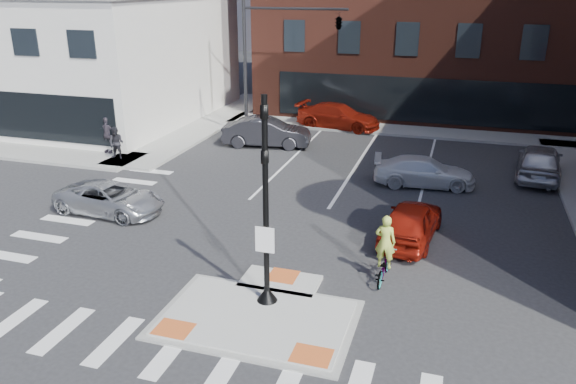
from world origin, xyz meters
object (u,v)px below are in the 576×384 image
(silver_suv, at_px, (110,198))
(red_sedan, at_px, (411,221))
(white_pickup, at_px, (424,172))
(bg_car_red, at_px, (338,116))
(cyclist, at_px, (384,259))
(pedestrian_a, at_px, (116,143))
(pedestrian_b, at_px, (108,135))
(bg_car_dark, at_px, (267,132))
(bg_car_silver, at_px, (539,161))

(silver_suv, relative_size, red_sedan, 1.04)
(red_sedan, distance_m, white_pickup, 6.13)
(silver_suv, xyz_separation_m, bg_car_red, (5.69, 16.50, 0.15))
(white_pickup, xyz_separation_m, cyclist, (-0.47, -9.33, 0.08))
(bg_car_red, distance_m, pedestrian_a, 13.99)
(silver_suv, bearing_deg, cyclist, -97.19)
(white_pickup, distance_m, pedestrian_b, 16.58)
(white_pickup, relative_size, cyclist, 2.07)
(red_sedan, bearing_deg, silver_suv, 11.27)
(red_sedan, height_order, white_pickup, red_sedan)
(bg_car_red, relative_size, cyclist, 2.44)
(bg_car_dark, relative_size, bg_car_silver, 1.02)
(white_pickup, distance_m, bg_car_red, 11.18)
(pedestrian_b, bearing_deg, bg_car_silver, 10.83)
(cyclist, bearing_deg, pedestrian_b, -26.81)
(white_pickup, bearing_deg, silver_suv, 113.92)
(white_pickup, relative_size, pedestrian_b, 2.33)
(white_pickup, height_order, pedestrian_b, pedestrian_b)
(red_sedan, xyz_separation_m, bg_car_dark, (-9.08, 10.19, 0.08))
(silver_suv, xyz_separation_m, cyclist, (11.31, -2.20, 0.11))
(red_sedan, xyz_separation_m, pedestrian_a, (-15.50, 5.12, 0.25))
(silver_suv, relative_size, bg_car_dark, 0.91)
(red_sedan, distance_m, bg_car_silver, 10.19)
(silver_suv, distance_m, red_sedan, 11.85)
(white_pickup, relative_size, pedestrian_a, 2.71)
(red_sedan, distance_m, bg_car_dark, 13.65)
(red_sedan, distance_m, bg_car_red, 16.67)
(silver_suv, relative_size, cyclist, 2.05)
(red_sedan, relative_size, bg_car_dark, 0.87)
(red_sedan, bearing_deg, bg_car_dark, -41.86)
(silver_suv, bearing_deg, red_sedan, -81.34)
(bg_car_red, height_order, cyclist, cyclist)
(red_sedan, height_order, pedestrian_b, pedestrian_b)
(cyclist, distance_m, pedestrian_a, 17.15)
(bg_car_red, bearing_deg, bg_car_silver, -112.49)
(bg_car_silver, bearing_deg, silver_suv, 36.35)
(silver_suv, height_order, cyclist, cyclist)
(cyclist, relative_size, pedestrian_b, 1.12)
(white_pickup, bearing_deg, red_sedan, 172.98)
(cyclist, xyz_separation_m, pedestrian_a, (-15.00, 8.32, 0.25))
(silver_suv, height_order, red_sedan, red_sedan)
(bg_car_silver, bearing_deg, cyclist, 71.26)
(bg_car_dark, bearing_deg, white_pickup, -123.34)
(bg_car_dark, distance_m, bg_car_red, 6.08)
(white_pickup, bearing_deg, bg_car_red, 25.77)
(cyclist, bearing_deg, pedestrian_a, -26.09)
(silver_suv, xyz_separation_m, red_sedan, (11.81, 1.00, 0.11))
(red_sedan, relative_size, bg_car_red, 0.80)
(silver_suv, height_order, pedestrian_a, pedestrian_a)
(pedestrian_a, bearing_deg, red_sedan, -22.82)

